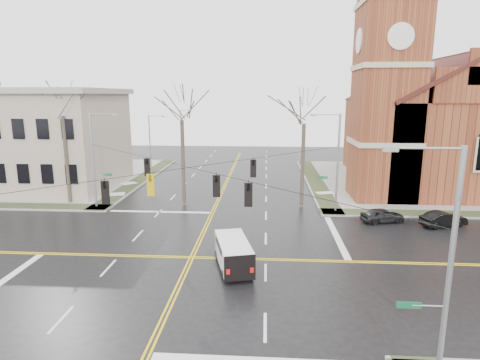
# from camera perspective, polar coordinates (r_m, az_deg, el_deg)

# --- Properties ---
(ground) EXTENTS (120.00, 120.00, 0.00)m
(ground) POSITION_cam_1_polar(r_m,az_deg,el_deg) (27.83, -6.87, -10.88)
(ground) COLOR black
(ground) RESTS_ON ground
(sidewalks) EXTENTS (80.00, 80.00, 0.17)m
(sidewalks) POSITION_cam_1_polar(r_m,az_deg,el_deg) (27.80, -6.88, -10.73)
(sidewalks) COLOR gray
(sidewalks) RESTS_ON ground
(road_markings) EXTENTS (100.00, 100.00, 0.01)m
(road_markings) POSITION_cam_1_polar(r_m,az_deg,el_deg) (27.83, -6.87, -10.87)
(road_markings) COLOR gold
(road_markings) RESTS_ON ground
(church) EXTENTS (24.28, 27.48, 27.50)m
(church) POSITION_cam_1_polar(r_m,az_deg,el_deg) (53.80, 25.68, 8.35)
(church) COLOR brown
(church) RESTS_ON ground
(civic_building_a) EXTENTS (18.00, 14.00, 11.00)m
(civic_building_a) POSITION_cam_1_polar(r_m,az_deg,el_deg) (52.86, -27.01, 4.98)
(civic_building_a) COLOR gray
(civic_building_a) RESTS_ON ground
(signal_pole_ne) EXTENTS (2.75, 0.22, 9.00)m
(signal_pole_ne) POSITION_cam_1_polar(r_m,az_deg,el_deg) (37.68, 13.49, 2.78)
(signal_pole_ne) COLOR gray
(signal_pole_ne) RESTS_ON ground
(signal_pole_nw) EXTENTS (2.75, 0.22, 9.00)m
(signal_pole_nw) POSITION_cam_1_polar(r_m,az_deg,el_deg) (40.54, -19.95, 3.02)
(signal_pole_nw) COLOR gray
(signal_pole_nw) RESTS_ON ground
(signal_pole_se) EXTENTS (2.75, 0.22, 9.00)m
(signal_pole_se) POSITION_cam_1_polar(r_m,az_deg,el_deg) (16.19, 27.20, -10.54)
(signal_pole_se) COLOR gray
(signal_pole_se) RESTS_ON ground
(span_wires) EXTENTS (23.02, 23.02, 0.03)m
(span_wires) POSITION_cam_1_polar(r_m,az_deg,el_deg) (26.06, -7.21, 1.78)
(span_wires) COLOR black
(span_wires) RESTS_ON ground
(traffic_signals) EXTENTS (8.21, 8.26, 1.30)m
(traffic_signals) POSITION_cam_1_polar(r_m,az_deg,el_deg) (25.56, -7.45, -0.14)
(traffic_signals) COLOR black
(traffic_signals) RESTS_ON ground
(streetlight_north_a) EXTENTS (2.30, 0.20, 8.00)m
(streetlight_north_a) POSITION_cam_1_polar(r_m,az_deg,el_deg) (55.77, -12.55, 5.24)
(streetlight_north_a) COLOR gray
(streetlight_north_a) RESTS_ON ground
(streetlight_north_b) EXTENTS (2.30, 0.20, 8.00)m
(streetlight_north_b) POSITION_cam_1_polar(r_m,az_deg,el_deg) (75.08, -8.30, 7.08)
(streetlight_north_b) COLOR gray
(streetlight_north_b) RESTS_ON ground
(cargo_van) EXTENTS (2.95, 5.07, 1.82)m
(cargo_van) POSITION_cam_1_polar(r_m,az_deg,el_deg) (25.85, -1.03, -10.06)
(cargo_van) COLOR white
(cargo_van) RESTS_ON ground
(parked_car_a) EXTENTS (3.92, 2.31, 1.25)m
(parked_car_a) POSITION_cam_1_polar(r_m,az_deg,el_deg) (36.75, 19.58, -4.74)
(parked_car_a) COLOR black
(parked_car_a) RESTS_ON ground
(parked_car_b) EXTENTS (4.14, 2.58, 1.29)m
(parked_car_b) POSITION_cam_1_polar(r_m,az_deg,el_deg) (37.59, 26.95, -4.98)
(parked_car_b) COLOR black
(parked_car_b) RESTS_ON ground
(tree_nw_far) EXTENTS (4.00, 4.00, 12.95)m
(tree_nw_far) POSITION_cam_1_polar(r_m,az_deg,el_deg) (42.90, -23.99, 9.09)
(tree_nw_far) COLOR #3A3025
(tree_nw_far) RESTS_ON ground
(tree_nw_near) EXTENTS (4.00, 4.00, 12.41)m
(tree_nw_near) POSITION_cam_1_polar(r_m,az_deg,el_deg) (39.32, -8.30, 9.25)
(tree_nw_near) COLOR #3A3025
(tree_nw_near) RESTS_ON ground
(tree_ne) EXTENTS (4.00, 4.00, 11.95)m
(tree_ne) POSITION_cam_1_polar(r_m,az_deg,el_deg) (38.67, 9.12, 8.70)
(tree_ne) COLOR #3A3025
(tree_ne) RESTS_ON ground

